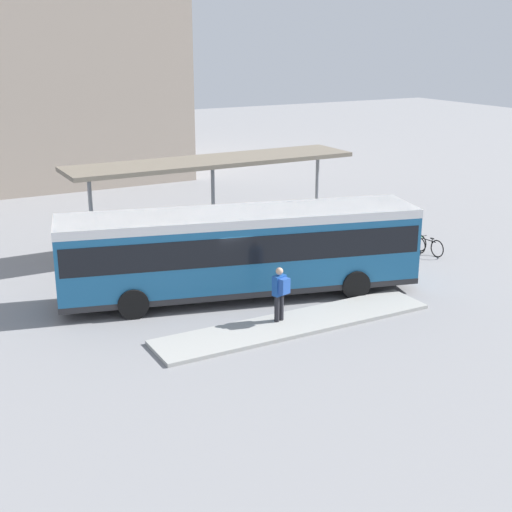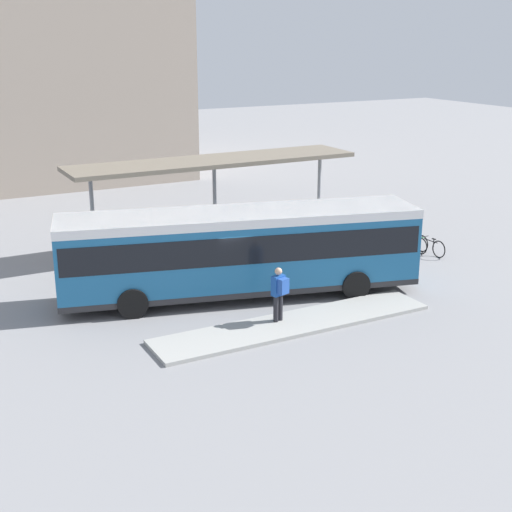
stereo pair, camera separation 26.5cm
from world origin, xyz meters
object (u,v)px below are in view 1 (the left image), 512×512
object	(u,v)px
potted_planter_near_shelter	(137,263)
potted_planter_far_side	(288,240)
pedestrian_waiting	(280,291)
bicycle_green	(411,242)
bicycle_black	(429,245)
city_bus	(241,247)
bicycle_white	(406,237)

from	to	relation	value
potted_planter_near_shelter	potted_planter_far_side	world-z (taller)	potted_planter_far_side
pedestrian_waiting	bicycle_green	xyz separation A→B (m)	(8.93, 4.28, -0.77)
bicycle_green	potted_planter_far_side	bearing A→B (deg)	-116.57
bicycle_black	city_bus	bearing A→B (deg)	91.32
bicycle_white	potted_planter_far_side	distance (m)	5.33
bicycle_white	potted_planter_far_side	xyz separation A→B (m)	(-5.16, 1.32, 0.26)
city_bus	bicycle_green	bearing A→B (deg)	23.52
pedestrian_waiting	bicycle_black	distance (m)	9.91
pedestrian_waiting	potted_planter_near_shelter	bearing A→B (deg)	4.67
city_bus	bicycle_green	xyz separation A→B (m)	(8.81, 1.38, -1.42)
potted_planter_far_side	pedestrian_waiting	bearing A→B (deg)	-123.03
bicycle_black	bicycle_green	distance (m)	0.78
city_bus	bicycle_white	size ratio (longest dim) A/B	7.23
bicycle_white	city_bus	bearing A→B (deg)	-73.14
bicycle_black	bicycle_green	bearing A→B (deg)	19.51
bicycle_white	pedestrian_waiting	bearing A→B (deg)	-57.75
city_bus	bicycle_white	world-z (taller)	city_bus
bicycle_green	potted_planter_near_shelter	distance (m)	11.55
bicycle_black	potted_planter_near_shelter	distance (m)	12.00
bicycle_black	bicycle_white	distance (m)	1.45
bicycle_white	potted_planter_near_shelter	distance (m)	11.76
city_bus	pedestrian_waiting	bearing A→B (deg)	-77.65
city_bus	bicycle_white	bearing A→B (deg)	27.57
potted_planter_near_shelter	bicycle_white	bearing A→B (deg)	-7.55
bicycle_black	pedestrian_waiting	bearing A→B (deg)	108.25
bicycle_black	potted_planter_far_side	xyz separation A→B (m)	(-5.12, 2.76, 0.26)
bicycle_black	bicycle_white	size ratio (longest dim) A/B	0.99
city_bus	pedestrian_waiting	size ratio (longest dim) A/B	7.12
bicycle_green	bicycle_white	xyz separation A→B (m)	(0.34, 0.72, 0.02)
bicycle_black	bicycle_white	xyz separation A→B (m)	(0.04, 1.45, 0.00)
bicycle_green	potted_planter_near_shelter	xyz separation A→B (m)	(-11.32, 2.27, 0.21)
city_bus	potted_planter_near_shelter	size ratio (longest dim) A/B	11.48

